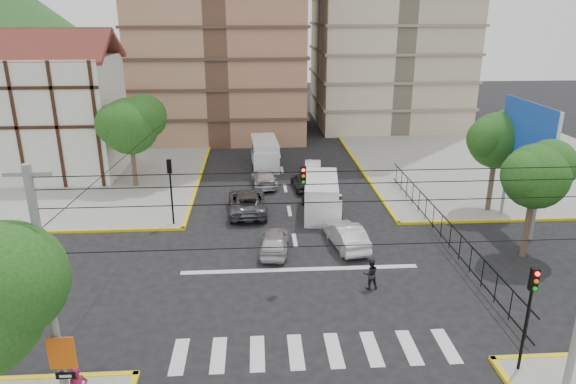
{
  "coord_description": "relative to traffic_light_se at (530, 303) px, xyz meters",
  "views": [
    {
      "loc": [
        -2.27,
        -23.85,
        13.34
      ],
      "look_at": [
        -0.57,
        2.69,
        4.0
      ],
      "focal_mm": 32.0,
      "sensor_mm": 36.0,
      "label": 1
    }
  ],
  "objects": [
    {
      "name": "billboard",
      "position": [
        6.65,
        13.8,
        2.89
      ],
      "size": [
        0.36,
        6.2,
        8.1
      ],
      "color": "slate",
      "rests_on": "ground"
    },
    {
      "name": "utility_pole_sw",
      "position": [
        -16.8,
        -1.2,
        1.65
      ],
      "size": [
        1.4,
        0.28,
        9.0
      ],
      "color": "slate",
      "rests_on": "ground"
    },
    {
      "name": "district_sign",
      "position": [
        -16.6,
        -1.44,
        -0.66
      ],
      "size": [
        0.9,
        0.12,
        3.2
      ],
      "color": "slate",
      "rests_on": "ground"
    },
    {
      "name": "traffic_light_se",
      "position": [
        0.0,
        0.0,
        0.0
      ],
      "size": [
        0.28,
        0.22,
        4.4
      ],
      "color": "black",
      "rests_on": "ground"
    },
    {
      "name": "tree_park_c",
      "position": [
        6.29,
        16.81,
        2.22
      ],
      "size": [
        4.65,
        3.8,
        7.25
      ],
      "color": "#473828",
      "rests_on": "ground"
    },
    {
      "name": "ground",
      "position": [
        -7.8,
        7.8,
        -3.11
      ],
      "size": [
        160.0,
        160.0,
        0.0
      ],
      "primitive_type": "plane",
      "color": "black",
      "rests_on": "ground"
    },
    {
      "name": "tree_park_a",
      "position": [
        5.28,
        9.81,
        1.9
      ],
      "size": [
        4.41,
        3.6,
        6.83
      ],
      "color": "#473828",
      "rests_on": "ground"
    },
    {
      "name": "car_darkgrey_mid_right",
      "position": [
        -6.4,
        22.41,
        -2.46
      ],
      "size": [
        1.93,
        3.99,
        1.31
      ],
      "primitive_type": "imported",
      "rotation": [
        0.0,
        0.0,
        3.24
      ],
      "color": "#28282A",
      "rests_on": "ground"
    },
    {
      "name": "van_right_lane",
      "position": [
        -5.62,
        16.93,
        -1.88
      ],
      "size": [
        2.84,
        5.84,
        2.53
      ],
      "rotation": [
        0.0,
        0.0,
        -0.12
      ],
      "color": "silver",
      "rests_on": "ground"
    },
    {
      "name": "park_fence",
      "position": [
        1.2,
        12.3,
        -3.11
      ],
      "size": [
        0.1,
        22.5,
        1.66
      ],
      "primitive_type": null,
      "color": "black",
      "rests_on": "ground"
    },
    {
      "name": "car_silver_rear_left",
      "position": [
        -9.47,
        23.6,
        -2.46
      ],
      "size": [
        2.25,
        4.64,
        1.3
      ],
      "primitive_type": "imported",
      "rotation": [
        0.0,
        0.0,
        3.24
      ],
      "color": "silver",
      "rests_on": "ground"
    },
    {
      "name": "tree_tudor",
      "position": [
        -19.7,
        23.81,
        2.11
      ],
      "size": [
        5.39,
        4.4,
        7.43
      ],
      "color": "#473828",
      "rests_on": "ground"
    },
    {
      "name": "car_silver_front_left",
      "position": [
        -9.11,
        11.31,
        -2.43
      ],
      "size": [
        2.0,
        4.13,
        1.36
      ],
      "primitive_type": "imported",
      "rotation": [
        0.0,
        0.0,
        3.04
      ],
      "color": "silver",
      "rests_on": "ground"
    },
    {
      "name": "sidewalk_nw",
      "position": [
        -27.8,
        27.8,
        -3.04
      ],
      "size": [
        26.0,
        26.0,
        0.15
      ],
      "primitive_type": "cube",
      "color": "gray",
      "rests_on": "ground"
    },
    {
      "name": "car_white_rear_right",
      "position": [
        -5.15,
        26.76,
        -2.48
      ],
      "size": [
        1.73,
        3.96,
        1.26
      ],
      "primitive_type": "imported",
      "rotation": [
        0.0,
        0.0,
        3.04
      ],
      "color": "silver",
      "rests_on": "ground"
    },
    {
      "name": "crosswalk_stripes",
      "position": [
        -7.8,
        1.8,
        -3.11
      ],
      "size": [
        12.0,
        2.4,
        0.01
      ],
      "primitive_type": "cube",
      "color": "silver",
      "rests_on": "ground"
    },
    {
      "name": "tudor_building",
      "position": [
        -26.8,
        27.8,
        2.14
      ],
      "size": [
        10.8,
        8.05,
        12.23
      ],
      "color": "silver",
      "rests_on": "ground"
    },
    {
      "name": "car_grey_mid_left",
      "position": [
        -10.78,
        17.79,
        -2.34
      ],
      "size": [
        2.8,
        5.65,
        1.54
      ],
      "primitive_type": "imported",
      "rotation": [
        0.0,
        0.0,
        3.19
      ],
      "color": "#4F5156",
      "rests_on": "ground"
    },
    {
      "name": "stop_line",
      "position": [
        -7.8,
        9.0,
        -3.11
      ],
      "size": [
        13.0,
        0.4,
        0.01
      ],
      "primitive_type": "cube",
      "color": "silver",
      "rests_on": "ground"
    },
    {
      "name": "van_left_lane",
      "position": [
        -9.29,
        28.77,
        -1.89
      ],
      "size": [
        2.48,
        5.69,
        2.52
      ],
      "rotation": [
        0.0,
        0.0,
        0.05
      ],
      "color": "silver",
      "rests_on": "ground"
    },
    {
      "name": "sidewalk_ne",
      "position": [
        12.2,
        27.8,
        -3.04
      ],
      "size": [
        26.0,
        26.0,
        0.15
      ],
      "primitive_type": "cube",
      "color": "gray",
      "rests_on": "ground"
    },
    {
      "name": "traffic_light_nw",
      "position": [
        -15.6,
        15.6,
        0.0
      ],
      "size": [
        0.28,
        0.22,
        4.4
      ],
      "color": "black",
      "rests_on": "ground"
    },
    {
      "name": "pedestrian_crosswalk",
      "position": [
        -4.42,
        6.75,
        -2.3
      ],
      "size": [
        0.83,
        0.67,
        1.63
      ],
      "primitive_type": "imported",
      "rotation": [
        0.0,
        0.0,
        3.21
      ],
      "color": "black",
      "rests_on": "ground"
    },
    {
      "name": "car_white_front_right",
      "position": [
        -4.79,
        11.75,
        -2.37
      ],
      "size": [
        2.3,
        4.68,
        1.48
      ],
      "primitive_type": "imported",
      "rotation": [
        0.0,
        0.0,
        3.31
      ],
      "color": "silver",
      "rests_on": "ground"
    },
    {
      "name": "traffic_light_hanging",
      "position": [
        -7.8,
        5.76,
        2.79
      ],
      "size": [
        18.0,
        9.12,
        0.92
      ],
      "color": "black",
      "rests_on": "ground"
    }
  ]
}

